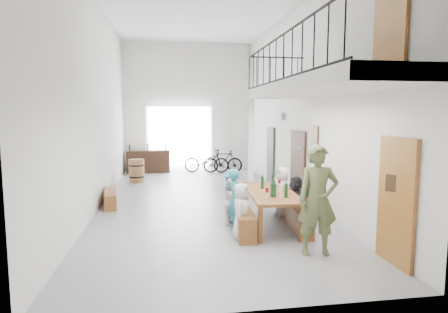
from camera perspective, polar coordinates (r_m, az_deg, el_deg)
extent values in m
plane|color=slate|center=(10.68, -3.36, -6.88)|extent=(12.00, 12.00, 0.00)
plane|color=white|center=(16.38, -5.44, 7.43)|extent=(5.50, 0.00, 5.50)
plane|color=white|center=(4.47, 3.86, 10.13)|extent=(5.50, 0.00, 5.50)
plane|color=white|center=(10.51, -18.71, 7.68)|extent=(0.00, 12.00, 12.00)
plane|color=white|center=(11.00, 11.08, 7.83)|extent=(0.00, 12.00, 12.00)
plane|color=white|center=(10.83, -3.57, 22.73)|extent=(12.00, 12.00, 0.00)
cube|color=white|center=(16.34, -6.78, 2.68)|extent=(2.80, 0.08, 2.80)
cube|color=brown|center=(6.72, 24.73, -6.28)|extent=(0.06, 0.95, 2.10)
cube|color=#361C11|center=(10.80, 11.17, -1.45)|extent=(0.06, 1.10, 2.00)
cube|color=#2B342B|center=(13.45, 7.11, 0.16)|extent=(0.06, 0.80, 2.00)
cube|color=brown|center=(7.10, 24.08, 19.24)|extent=(0.06, 0.90, 1.95)
cube|color=#43301A|center=(9.70, 13.61, 2.95)|extent=(0.04, 0.45, 0.55)
cylinder|color=white|center=(12.12, 8.94, 6.08)|extent=(0.04, 0.28, 0.28)
cube|color=white|center=(7.76, 13.97, 10.23)|extent=(1.50, 5.60, 0.25)
cube|color=black|center=(7.65, 8.87, 17.82)|extent=(0.03, 5.60, 0.03)
cube|color=black|center=(7.53, 8.76, 11.62)|extent=(0.03, 5.60, 0.03)
cube|color=black|center=(10.48, 8.05, 14.72)|extent=(1.50, 0.03, 0.03)
cube|color=white|center=(10.21, 4.11, 0.67)|extent=(0.14, 0.14, 2.88)
cube|color=brown|center=(8.26, 7.19, -5.50)|extent=(1.16, 2.44, 0.06)
cube|color=brown|center=(7.31, 5.53, -10.26)|extent=(0.09, 0.09, 0.73)
cube|color=brown|center=(7.48, 11.79, -9.96)|extent=(0.09, 0.09, 0.73)
cube|color=brown|center=(9.26, 3.42, -6.65)|extent=(0.09, 0.09, 0.73)
cube|color=brown|center=(9.40, 8.39, -6.51)|extent=(0.09, 0.09, 0.73)
cube|color=brown|center=(8.19, 2.72, -9.23)|extent=(0.53, 2.18, 0.50)
cube|color=brown|center=(8.53, 10.83, -8.74)|extent=(0.51, 2.14, 0.49)
cylinder|color=black|center=(7.66, 9.44, -4.91)|extent=(0.07, 0.07, 0.35)
cylinder|color=black|center=(7.67, 7.73, -4.87)|extent=(0.07, 0.07, 0.35)
cylinder|color=black|center=(8.50, 5.85, -3.73)|extent=(0.07, 0.07, 0.35)
cylinder|color=black|center=(8.83, 7.45, -3.36)|extent=(0.07, 0.07, 0.35)
cylinder|color=black|center=(7.70, 7.34, -4.82)|extent=(0.07, 0.07, 0.35)
cube|color=brown|center=(10.65, -16.93, -6.11)|extent=(0.50, 1.44, 0.40)
cylinder|color=brown|center=(13.99, -13.18, -2.13)|extent=(0.56, 0.56, 0.84)
cylinder|color=black|center=(14.02, -13.15, -2.97)|extent=(0.57, 0.57, 0.05)
cylinder|color=black|center=(13.96, -13.20, -1.28)|extent=(0.57, 0.57, 0.05)
cube|color=#361C11|center=(16.14, -11.49, -0.76)|extent=(1.82, 0.62, 0.94)
cylinder|color=black|center=(16.03, -14.19, 1.32)|extent=(0.06, 0.06, 0.28)
cylinder|color=black|center=(16.06, -11.54, 1.39)|extent=(0.06, 0.06, 0.28)
cylinder|color=black|center=(16.06, -8.89, 1.45)|extent=(0.06, 0.06, 0.28)
imported|color=silver|center=(7.48, 2.64, -8.31)|extent=(0.55, 0.64, 1.12)
imported|color=teal|center=(8.03, 1.70, -6.56)|extent=(0.35, 0.50, 1.31)
imported|color=silver|center=(8.47, 1.26, -6.80)|extent=(0.51, 0.59, 1.04)
imported|color=teal|center=(8.94, 1.14, -5.68)|extent=(0.48, 0.78, 1.17)
imported|color=red|center=(7.95, 12.42, -7.66)|extent=(0.28, 0.64, 1.09)
imported|color=black|center=(8.68, 10.81, -6.48)|extent=(0.42, 1.03, 1.07)
imported|color=silver|center=(9.18, 8.89, -5.30)|extent=(0.49, 0.66, 1.21)
imported|color=#505A32|center=(6.77, 14.12, -6.48)|extent=(0.76, 0.56, 1.94)
imported|color=#154716|center=(12.01, 7.95, -4.45)|extent=(0.46, 0.43, 0.41)
imported|color=black|center=(15.83, -2.68, -0.69)|extent=(1.98, 1.04, 0.99)
imported|color=black|center=(15.75, -0.19, -0.71)|extent=(1.69, 0.62, 0.99)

